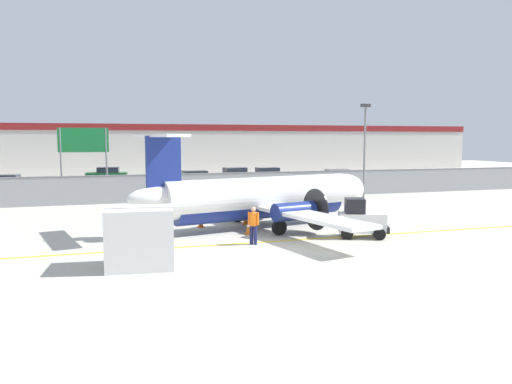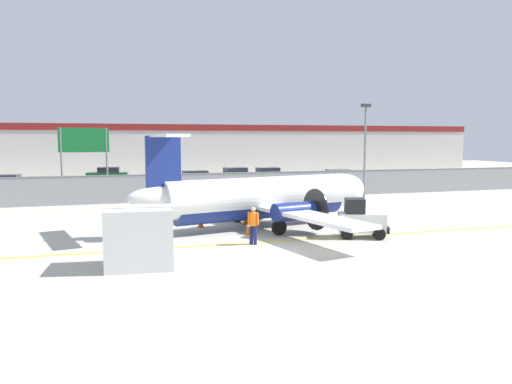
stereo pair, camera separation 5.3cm
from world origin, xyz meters
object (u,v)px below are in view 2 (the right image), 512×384
Objects in this scene: traffic_cone_near_right at (314,217)px; commuter_airplane at (266,197)px; parked_car_5 at (236,175)px; apron_light_pole at (365,144)px; parked_car_3 at (159,178)px; parked_car_6 at (267,175)px; baggage_tug at (361,220)px; ground_crew_worker at (253,223)px; parked_car_4 at (196,179)px; parked_car_7 at (339,178)px; parked_car_1 at (40,187)px; traffic_cone_far_right at (246,219)px; parked_car_0 at (7,184)px; cargo_container at (140,238)px; traffic_cone_near_left at (201,221)px; traffic_cone_far_left at (248,228)px; highway_sign at (84,146)px; parked_car_2 at (108,175)px.

commuter_airplane is at bearing -169.32° from traffic_cone_near_right.
apron_light_pole reaches higher than parked_car_5.
parked_car_3 is 1.00× the size of parked_car_6.
commuter_airplane is 6.20× the size of baggage_tug.
parked_car_3 is at bearing 125.11° from baggage_tug.
baggage_tug is at bearing 100.00° from parked_car_3.
ground_crew_worker is 0.40× the size of parked_car_4.
parked_car_6 is 0.99× the size of parked_car_7.
parked_car_1 is at bearing 149.48° from baggage_tug.
commuter_airplane is 9.38× the size of ground_crew_worker.
traffic_cone_far_right is 0.15× the size of parked_car_1.
parked_car_0 is at bearing 4.26° from parked_car_6.
parked_car_5 is at bearing 65.76° from commuter_airplane.
parked_car_4 is (7.16, 28.13, -0.21)m from cargo_container.
ground_crew_worker is at bearing -73.95° from traffic_cone_near_left.
parked_car_3 is 11.18m from parked_car_6.
traffic_cone_far_left is at bearing -49.93° from parked_car_0.
ground_crew_worker is (-1.88, -4.00, -0.65)m from commuter_airplane.
parked_car_4 is at bearing 76.60° from commuter_airplane.
parked_car_4 reaches higher than traffic_cone_near_right.
traffic_cone_near_left is 0.15× the size of parked_car_0.
baggage_tug is 6.67m from traffic_cone_far_right.
parked_car_0 is 13.24m from parked_car_3.
parked_car_7 reaches higher than traffic_cone_near_left.
traffic_cone_far_left is at bearing -153.72° from traffic_cone_near_right.
cargo_container is 0.60× the size of parked_car_4.
traffic_cone_near_right is 0.15× the size of parked_car_6.
highway_sign reaches higher than parked_car_7.
parked_car_4 is at bearing 87.35° from traffic_cone_far_right.
ground_crew_worker is 17.84m from apron_light_pole.
parked_car_5 is (1.98, 24.67, 0.58)m from traffic_cone_near_right.
parked_car_0 reaches higher than traffic_cone_near_left.
traffic_cone_far_right is at bearing 126.90° from parked_car_1.
parked_car_1 is (-6.05, 23.93, -0.21)m from cargo_container.
parked_car_1 is 25.49m from apron_light_pole.
traffic_cone_near_left is 19.10m from parked_car_1.
cargo_container is (-7.00, -6.53, -0.50)m from commuter_airplane.
parked_car_4 is 0.99× the size of parked_car_7.
traffic_cone_near_left is 1.00× the size of traffic_cone_far_right.
traffic_cone_near_right is (10.05, 7.10, -0.79)m from cargo_container.
traffic_cone_near_right is (3.05, 0.58, -1.29)m from commuter_airplane.
commuter_airplane is 24.92× the size of traffic_cone_far_left.
traffic_cone_near_left is at bearing 120.56° from parked_car_1.
parked_car_6 is at bearing 69.66° from cargo_container.
parked_car_0 is 4.61m from parked_car_1.
highway_sign is at bearing -146.13° from parked_car_4.
parked_car_2 is 1.02× the size of parked_car_6.
traffic_cone_far_right is 14.01m from apron_light_pole.
commuter_airplane is 3.64× the size of parked_car_5.
traffic_cone_near_left is 0.12× the size of highway_sign.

